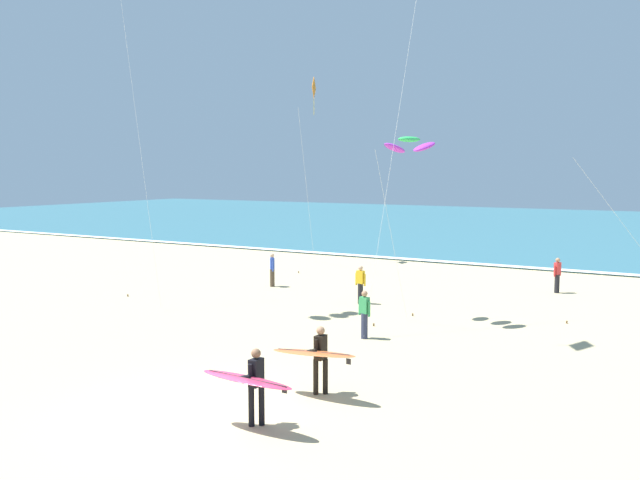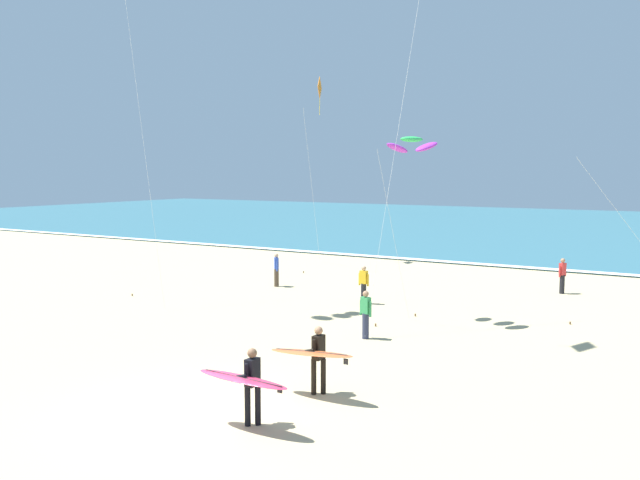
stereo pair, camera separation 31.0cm
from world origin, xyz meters
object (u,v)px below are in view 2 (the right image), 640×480
Objects in this scene: bystander_green_top at (366,314)px; bystander_blue_top at (276,269)px; kite_arc_emerald_high at (411,145)px; surfer_trailing at (315,354)px; bystander_red_top at (562,276)px; surfer_lead at (248,380)px; kite_diamond_amber_close at (319,94)px; bystander_yellow_top at (364,284)px.

bystander_blue_top is at bearing 140.69° from bystander_green_top.
kite_arc_emerald_high reaches higher than bystander_green_top.
surfer_trailing is 1.44× the size of bystander_red_top.
surfer_lead is 28.35m from kite_diamond_amber_close.
kite_arc_emerald_high is at bearing -33.99° from bystander_yellow_top.
bystander_yellow_top is (-4.28, 13.43, -0.23)m from surfer_lead.
kite_diamond_amber_close reaches higher than kite_arc_emerald_high.
surfer_trailing is 17.75m from bystander_red_top.
bystander_blue_top is (-9.78, 15.04, -0.23)m from surfer_lead.
bystander_yellow_top and bystander_blue_top have the same top height.
bystander_green_top is at bearing 100.19° from surfer_lead.
kite_arc_emerald_high is (-1.49, 8.96, 5.34)m from surfer_trailing.
bystander_red_top is at bearing 23.04° from bystander_blue_top.
surfer_trailing is 26.35m from kite_diamond_amber_close.
bystander_green_top is (-1.48, 8.25, -0.23)m from surfer_lead.
surfer_lead is 0.34× the size of kite_arc_emerald_high.
surfer_lead is at bearing -56.97° from bystander_blue_top.
surfer_lead is 1.41× the size of bystander_red_top.
bystander_green_top is (-3.67, -11.88, 0.00)m from bystander_red_top.
surfer_trailing is 11.78m from bystander_yellow_top.
bystander_blue_top is at bearing -71.33° from kite_diamond_amber_close.
surfer_trailing reaches higher than bystander_green_top.
bystander_yellow_top is at bearing -16.30° from bystander_blue_top.
bystander_yellow_top is 1.00× the size of bystander_green_top.
bystander_yellow_top is 5.89m from bystander_green_top.
bystander_blue_top is (2.93, -8.68, -9.13)m from kite_diamond_amber_close.
surfer_trailing is 1.44× the size of bystander_blue_top.
surfer_trailing is at bearing -96.68° from bystander_red_top.
kite_diamond_amber_close reaches higher than bystander_green_top.
surfer_trailing is 10.54m from kite_arc_emerald_high.
surfer_trailing is at bearing -74.32° from bystander_green_top.
bystander_yellow_top is at bearing 118.34° from bystander_green_top.
surfer_lead is 8.38m from bystander_green_top.
surfer_trailing is at bearing 87.08° from surfer_lead.
bystander_green_top is (-1.61, 5.74, -0.23)m from surfer_trailing.
bystander_red_top is at bearing 46.00° from bystander_yellow_top.
bystander_blue_top is at bearing 123.03° from surfer_lead.
bystander_red_top is (2.19, 20.13, -0.23)m from surfer_lead.
bystander_red_top is 12.44m from bystander_green_top.
bystander_green_top is at bearing -92.14° from kite_arc_emerald_high.
bystander_blue_top is at bearing 128.33° from surfer_trailing.
bystander_yellow_top is at bearing 146.01° from kite_arc_emerald_high.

